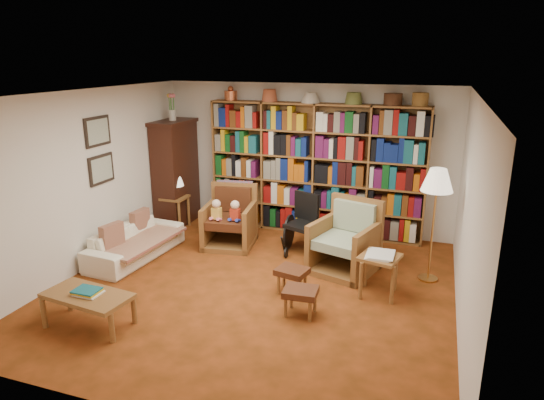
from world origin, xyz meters
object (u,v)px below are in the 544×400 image
at_px(side_table_lamp, 175,205).
at_px(footstool_a, 292,273).
at_px(wheelchair, 304,226).
at_px(side_table_papers, 379,262).
at_px(footstool_b, 301,294).
at_px(coffee_table, 88,298).
at_px(armchair_leather, 232,220).
at_px(floor_lamp, 437,185).
at_px(armchair_sage, 345,243).
at_px(sofa, 135,242).

height_order(side_table_lamp, footstool_a, side_table_lamp).
xyz_separation_m(wheelchair, side_table_papers, (1.28, -1.11, 0.03)).
relative_size(footstool_b, coffee_table, 0.40).
height_order(armchair_leather, floor_lamp, floor_lamp).
height_order(armchair_leather, footstool_b, armchair_leather).
xyz_separation_m(side_table_lamp, wheelchair, (2.42, -0.29, -0.01)).
bearing_deg(floor_lamp, armchair_leather, 173.18).
bearing_deg(floor_lamp, footstool_a, -150.07).
height_order(armchair_leather, wheelchair, armchair_leather).
relative_size(armchair_leather, footstool_b, 2.36).
height_order(floor_lamp, side_table_papers, floor_lamp).
relative_size(side_table_lamp, floor_lamp, 0.37).
bearing_deg(coffee_table, side_table_lamp, 102.76).
bearing_deg(armchair_sage, footstool_b, -99.51).
bearing_deg(side_table_papers, wheelchair, 139.12).
height_order(side_table_lamp, coffee_table, side_table_lamp).
relative_size(sofa, wheelchair, 1.83).
xyz_separation_m(armchair_sage, floor_lamp, (1.15, 0.00, 0.95)).
relative_size(sofa, footstool_b, 4.03).
bearing_deg(footstool_b, wheelchair, 104.19).
bearing_deg(armchair_leather, sofa, -138.51).
xyz_separation_m(wheelchair, footstool_b, (0.48, -1.91, -0.14)).
height_order(side_table_papers, footstool_a, side_table_papers).
xyz_separation_m(armchair_sage, footstool_b, (-0.25, -1.47, -0.11)).
bearing_deg(sofa, armchair_leather, -44.15).
bearing_deg(footstool_a, coffee_table, -141.69).
distance_m(sofa, floor_lamp, 4.39).
height_order(floor_lamp, coffee_table, floor_lamp).
xyz_separation_m(sofa, wheelchair, (2.32, 1.09, 0.17)).
xyz_separation_m(side_table_lamp, armchair_sage, (3.15, -0.73, -0.04)).
relative_size(floor_lamp, footstool_a, 3.50).
bearing_deg(wheelchair, side_table_lamp, 173.14).
relative_size(wheelchair, side_table_papers, 1.60).
relative_size(armchair_sage, footstool_b, 2.54).
relative_size(armchair_leather, side_table_papers, 1.72).
height_order(sofa, side_table_lamp, side_table_lamp).
bearing_deg(footstool_a, side_table_lamp, 147.55).
distance_m(floor_lamp, footstool_a, 2.19).
bearing_deg(coffee_table, armchair_sage, 45.51).
distance_m(wheelchair, coffee_table, 3.37).
bearing_deg(coffee_table, footstool_b, 24.72).
distance_m(floor_lamp, footstool_b, 2.29).
height_order(armchair_leather, footstool_a, armchair_leather).
bearing_deg(side_table_papers, floor_lamp, 48.26).
bearing_deg(armchair_sage, side_table_papers, -50.29).
height_order(side_table_lamp, armchair_leather, armchair_leather).
xyz_separation_m(sofa, footstool_a, (2.55, -0.30, 0.02)).
relative_size(armchair_sage, floor_lamp, 0.67).
height_order(armchair_sage, footstool_a, armchair_sage).
bearing_deg(side_table_lamp, floor_lamp, -9.67).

